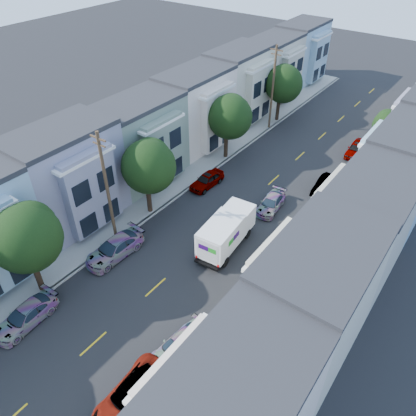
# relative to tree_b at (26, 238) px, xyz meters

# --- Properties ---
(ground) EXTENTS (160.00, 160.00, 0.00)m
(ground) POSITION_rel_tree_b_xyz_m (6.30, 5.14, -5.27)
(ground) COLOR black
(ground) RESTS_ON ground
(road_slab) EXTENTS (12.00, 70.00, 0.02)m
(road_slab) POSITION_rel_tree_b_xyz_m (6.30, 20.14, -5.26)
(road_slab) COLOR black
(road_slab) RESTS_ON ground
(curb_left) EXTENTS (0.30, 70.00, 0.15)m
(curb_left) POSITION_rel_tree_b_xyz_m (0.25, 20.14, -5.20)
(curb_left) COLOR gray
(curb_left) RESTS_ON ground
(curb_right) EXTENTS (0.30, 70.00, 0.15)m
(curb_right) POSITION_rel_tree_b_xyz_m (12.35, 20.14, -5.20)
(curb_right) COLOR gray
(curb_right) RESTS_ON ground
(sidewalk_left) EXTENTS (2.60, 70.00, 0.15)m
(sidewalk_left) POSITION_rel_tree_b_xyz_m (-1.05, 20.14, -5.20)
(sidewalk_left) COLOR gray
(sidewalk_left) RESTS_ON ground
(sidewalk_right) EXTENTS (2.60, 70.00, 0.15)m
(sidewalk_right) POSITION_rel_tree_b_xyz_m (13.65, 20.14, -5.20)
(sidewalk_right) COLOR gray
(sidewalk_right) RESTS_ON ground
(centerline) EXTENTS (0.12, 70.00, 0.01)m
(centerline) POSITION_rel_tree_b_xyz_m (6.30, 20.14, -5.27)
(centerline) COLOR gold
(centerline) RESTS_ON ground
(townhouse_row_left) EXTENTS (5.00, 70.00, 8.50)m
(townhouse_row_left) POSITION_rel_tree_b_xyz_m (-4.85, 20.14, -5.27)
(townhouse_row_left) COLOR #B9B4A2
(townhouse_row_left) RESTS_ON ground
(townhouse_row_right) EXTENTS (5.00, 70.00, 8.50)m
(townhouse_row_right) POSITION_rel_tree_b_xyz_m (17.45, 20.14, -5.27)
(townhouse_row_right) COLOR #B9B4A2
(townhouse_row_right) RESTS_ON ground
(tree_b) EXTENTS (4.70, 4.70, 7.64)m
(tree_b) POSITION_rel_tree_b_xyz_m (0.00, 0.00, 0.00)
(tree_b) COLOR black
(tree_b) RESTS_ON ground
(tree_c) EXTENTS (4.70, 4.70, 7.38)m
(tree_c) POSITION_rel_tree_b_xyz_m (0.00, 11.67, -0.26)
(tree_c) COLOR black
(tree_c) RESTS_ON ground
(tree_d) EXTENTS (4.70, 4.70, 7.32)m
(tree_d) POSITION_rel_tree_b_xyz_m (0.00, 23.96, -0.32)
(tree_d) COLOR black
(tree_d) RESTS_ON ground
(tree_e) EXTENTS (4.65, 4.65, 7.27)m
(tree_e) POSITION_rel_tree_b_xyz_m (0.00, 35.74, -0.34)
(tree_e) COLOR black
(tree_e) RESTS_ON ground
(tree_far_r) EXTENTS (3.10, 3.10, 5.19)m
(tree_far_r) POSITION_rel_tree_b_xyz_m (13.20, 34.79, -1.67)
(tree_far_r) COLOR black
(tree_far_r) RESTS_ON ground
(utility_pole_near) EXTENTS (1.60, 0.26, 10.00)m
(utility_pole_near) POSITION_rel_tree_b_xyz_m (0.00, 7.14, -0.12)
(utility_pole_near) COLOR #42301E
(utility_pole_near) RESTS_ON ground
(utility_pole_far) EXTENTS (1.60, 0.26, 10.00)m
(utility_pole_far) POSITION_rel_tree_b_xyz_m (0.00, 33.14, -0.12)
(utility_pole_far) COLOR #42301E
(utility_pole_far) RESTS_ON ground
(fedex_truck) EXTENTS (2.36, 6.12, 2.93)m
(fedex_truck) POSITION_rel_tree_b_xyz_m (7.95, 12.00, -3.63)
(fedex_truck) COLOR silver
(fedex_truck) RESTS_ON ground
(lead_sedan) EXTENTS (2.19, 4.26, 1.23)m
(lead_sedan) POSITION_rel_tree_b_xyz_m (8.43, 18.69, -4.66)
(lead_sedan) COLOR black
(lead_sedan) RESTS_ON ground
(parked_left_b) EXTENTS (2.15, 4.56, 1.34)m
(parked_left_b) POSITION_rel_tree_b_xyz_m (1.40, -2.38, -4.60)
(parked_left_b) COLOR black
(parked_left_b) RESTS_ON ground
(parked_left_c) EXTENTS (2.34, 5.12, 1.51)m
(parked_left_c) POSITION_rel_tree_b_xyz_m (1.40, 5.76, -4.52)
(parked_left_c) COLOR #AEAEAE
(parked_left_c) RESTS_ON ground
(parked_left_d) EXTENTS (1.88, 4.39, 1.40)m
(parked_left_d) POSITION_rel_tree_b_xyz_m (1.40, 18.18, -4.57)
(parked_left_d) COLOR black
(parked_left_d) RESTS_ON ground
(parked_right_a) EXTENTS (2.72, 5.40, 1.47)m
(parked_right_a) POSITION_rel_tree_b_xyz_m (11.20, -2.10, -4.54)
(parked_right_a) COLOR #373A3E
(parked_right_a) RESTS_ON ground
(parked_right_b) EXTENTS (2.23, 4.43, 1.28)m
(parked_right_b) POSITION_rel_tree_b_xyz_m (11.20, 2.02, -4.63)
(parked_right_b) COLOR white
(parked_right_b) RESTS_ON ground
(parked_right_c) EXTENTS (1.50, 3.97, 1.31)m
(parked_right_c) POSITION_rel_tree_b_xyz_m (11.20, 24.41, -4.62)
(parked_right_c) COLOR black
(parked_right_c) RESTS_ON ground
(parked_right_d) EXTENTS (2.05, 4.70, 1.49)m
(parked_right_d) POSITION_rel_tree_b_xyz_m (11.20, 33.17, -4.53)
(parked_right_d) COLOR #0E0A3C
(parked_right_d) RESTS_ON ground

